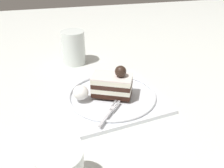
# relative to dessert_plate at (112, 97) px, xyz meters

# --- Properties ---
(ground_plane) EXTENTS (2.40, 2.40, 0.00)m
(ground_plane) POSITION_rel_dessert_plate_xyz_m (0.01, 0.02, -0.01)
(ground_plane) COLOR silver
(dessert_plate) EXTENTS (0.28, 0.28, 0.02)m
(dessert_plate) POSITION_rel_dessert_plate_xyz_m (0.00, 0.00, 0.00)
(dessert_plate) COLOR white
(dessert_plate) RESTS_ON ground_plane
(cake_slice) EXTENTS (0.12, 0.10, 0.08)m
(cake_slice) POSITION_rel_dessert_plate_xyz_m (-0.00, 0.00, 0.04)
(cake_slice) COLOR black
(cake_slice) RESTS_ON dessert_plate
(whipped_cream_dollop) EXTENTS (0.04, 0.04, 0.04)m
(whipped_cream_dollop) POSITION_rel_dessert_plate_xyz_m (0.08, 0.00, 0.03)
(whipped_cream_dollop) COLOR white
(whipped_cream_dollop) RESTS_ON dessert_plate
(fork) EXTENTS (0.07, 0.09, 0.00)m
(fork) POSITION_rel_dessert_plate_xyz_m (0.03, 0.08, 0.01)
(fork) COLOR silver
(fork) RESTS_ON dessert_plate
(drink_glass_far) EXTENTS (0.08, 0.08, 0.11)m
(drink_glass_far) POSITION_rel_dessert_plate_xyz_m (0.07, -0.26, 0.04)
(drink_glass_far) COLOR white
(drink_glass_far) RESTS_ON ground_plane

